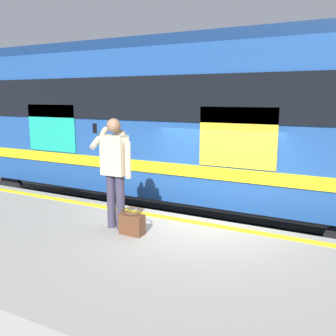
{
  "coord_description": "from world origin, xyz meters",
  "views": [
    {
      "loc": [
        -2.41,
        5.85,
        3.11
      ],
      "look_at": [
        0.51,
        0.3,
        1.91
      ],
      "focal_mm": 39.63,
      "sensor_mm": 36.0,
      "label": 1
    }
  ],
  "objects": [
    {
      "name": "ground_plane",
      "position": [
        0.0,
        0.0,
        0.0
      ],
      "size": [
        24.88,
        24.88,
        0.0
      ],
      "primitive_type": "plane",
      "color": "#3D3D3F"
    },
    {
      "name": "platform",
      "position": [
        0.0,
        1.82,
        0.5
      ],
      "size": [
        13.26,
        3.63,
        1.01
      ],
      "primitive_type": "cube",
      "color": "gray",
      "rests_on": "ground"
    },
    {
      "name": "safety_line",
      "position": [
        0.0,
        0.3,
        1.01
      ],
      "size": [
        12.99,
        0.16,
        0.01
      ],
      "primitive_type": "cube",
      "color": "yellow",
      "rests_on": "platform"
    },
    {
      "name": "track_rail_near",
      "position": [
        0.0,
        -1.58,
        0.08
      ],
      "size": [
        17.23,
        0.08,
        0.16
      ],
      "primitive_type": "cube",
      "color": "slate",
      "rests_on": "ground"
    },
    {
      "name": "track_rail_far",
      "position": [
        0.0,
        -3.01,
        0.08
      ],
      "size": [
        17.23,
        0.08,
        0.16
      ],
      "primitive_type": "cube",
      "color": "slate",
      "rests_on": "ground"
    },
    {
      "name": "train_carriage",
      "position": [
        1.95,
        -2.29,
        2.63
      ],
      "size": [
        13.22,
        3.04,
        4.19
      ],
      "color": "#1E478C",
      "rests_on": "ground"
    },
    {
      "name": "passenger",
      "position": [
        1.02,
        1.13,
        2.06
      ],
      "size": [
        0.57,
        0.55,
        1.78
      ],
      "color": "#383347",
      "rests_on": "platform"
    },
    {
      "name": "handbag",
      "position": [
        0.64,
        1.26,
        1.19
      ],
      "size": [
        0.38,
        0.34,
        0.39
      ],
      "color": "#59331E",
      "rests_on": "platform"
    }
  ]
}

